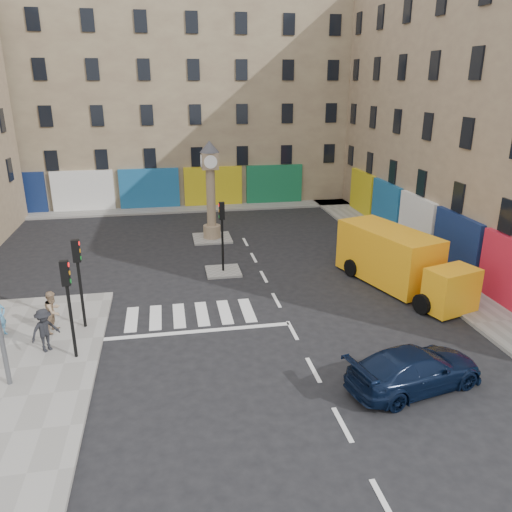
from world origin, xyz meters
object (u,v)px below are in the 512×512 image
object	(u,v)px
traffic_light_left_far	(78,270)
pedestrian_tan	(53,311)
clock_pillar	(211,185)
pedestrian_dark	(45,330)
yellow_van	(398,261)
navy_sedan	(415,369)
traffic_light_island	(222,226)
traffic_light_left_near	(68,294)

from	to	relation	value
traffic_light_left_far	pedestrian_tan	bearing A→B (deg)	-171.20
clock_pillar	pedestrian_dark	size ratio (longest dim) A/B	3.64
yellow_van	pedestrian_tan	bearing A→B (deg)	171.17
traffic_light_left_far	navy_sedan	size ratio (longest dim) A/B	0.78
traffic_light_island	navy_sedan	bearing A→B (deg)	-66.80
traffic_light_left_far	pedestrian_dark	world-z (taller)	traffic_light_left_far
pedestrian_tan	navy_sedan	bearing A→B (deg)	-97.87
traffic_light_left_near	pedestrian_dark	bearing A→B (deg)	149.79
pedestrian_tan	pedestrian_dark	bearing A→B (deg)	-161.87
traffic_light_left_near	yellow_van	world-z (taller)	traffic_light_left_near
traffic_light_island	yellow_van	size ratio (longest dim) A/B	0.47
traffic_light_left_far	clock_pillar	world-z (taller)	clock_pillar
traffic_light_left_near	traffic_light_island	world-z (taller)	traffic_light_left_near
pedestrian_tan	pedestrian_dark	distance (m)	1.58
traffic_light_left_far	navy_sedan	xyz separation A→B (m)	(11.27, -6.19, -1.93)
traffic_light_left_far	traffic_light_island	bearing A→B (deg)	40.60
pedestrian_tan	traffic_light_left_near	bearing A→B (deg)	-135.41
clock_pillar	yellow_van	xyz separation A→B (m)	(8.19, -9.41, -2.19)
traffic_light_island	yellow_van	xyz separation A→B (m)	(8.19, -3.41, -1.24)
traffic_light_left_near	pedestrian_tan	bearing A→B (deg)	116.56
traffic_light_left_far	pedestrian_tan	world-z (taller)	traffic_light_left_far
traffic_light_left_far	pedestrian_dark	distance (m)	2.64
traffic_light_island	clock_pillar	xyz separation A→B (m)	(0.00, 6.00, 0.96)
traffic_light_left_near	traffic_light_left_far	xyz separation A→B (m)	(0.00, 2.40, 0.00)
traffic_light_left_far	clock_pillar	xyz separation A→B (m)	(6.30, 11.40, 0.93)
yellow_van	navy_sedan	bearing A→B (deg)	-128.25
traffic_light_island	navy_sedan	xyz separation A→B (m)	(4.97, -11.59, -1.90)
pedestrian_dark	navy_sedan	bearing A→B (deg)	-60.04
traffic_light_island	pedestrian_dark	size ratio (longest dim) A/B	2.21
traffic_light_left_near	clock_pillar	xyz separation A→B (m)	(6.30, 13.80, 0.93)
traffic_light_island	yellow_van	bearing A→B (deg)	-22.62
pedestrian_tan	pedestrian_dark	size ratio (longest dim) A/B	1.02
pedestrian_tan	traffic_light_left_far	bearing A→B (deg)	-63.16
pedestrian_dark	clock_pillar	bearing A→B (deg)	20.26
clock_pillar	navy_sedan	world-z (taller)	clock_pillar
traffic_light_left_near	traffic_light_left_far	distance (m)	2.40
clock_pillar	navy_sedan	bearing A→B (deg)	-74.23
clock_pillar	pedestrian_tan	world-z (taller)	clock_pillar
navy_sedan	pedestrian_dark	xyz separation A→B (m)	(-12.38, 4.43, 0.29)
traffic_light_left_far	traffic_light_island	distance (m)	8.30
traffic_light_left_near	clock_pillar	distance (m)	15.19
yellow_van	pedestrian_dark	xyz separation A→B (m)	(-15.60, -3.74, -0.37)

